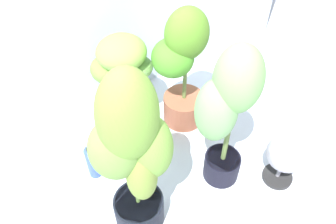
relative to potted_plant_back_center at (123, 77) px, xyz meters
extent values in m
plane|color=silver|center=(-0.02, -0.56, -0.40)|extent=(8.00, 8.00, 0.00)
cylinder|color=slate|center=(0.01, 0.00, -0.29)|extent=(0.25, 0.25, 0.22)
cylinder|color=#412C20|center=(0.01, 0.00, -0.19)|extent=(0.23, 0.23, 0.02)
cylinder|color=olive|center=(0.01, 0.00, 0.03)|extent=(0.02, 0.02, 0.42)
ellipsoid|color=#77A744|center=(0.01, 0.00, 0.19)|extent=(0.43, 0.43, 0.18)
ellipsoid|color=#69A73A|center=(-0.08, 0.03, 0.08)|extent=(0.25, 0.27, 0.16)
ellipsoid|color=#68974A|center=(0.07, -0.03, 0.06)|extent=(0.29, 0.27, 0.14)
cylinder|color=black|center=(0.26, -0.70, -0.32)|extent=(0.21, 0.21, 0.17)
cylinder|color=#462D23|center=(0.26, -0.70, -0.24)|extent=(0.20, 0.20, 0.02)
cylinder|color=olive|center=(0.26, -0.70, 0.11)|extent=(0.03, 0.03, 0.68)
ellipsoid|color=#7AB562|center=(0.26, -0.70, 0.37)|extent=(0.35, 0.35, 0.37)
ellipsoid|color=#78AB68|center=(0.18, -0.68, 0.19)|extent=(0.27, 0.27, 0.38)
cylinder|color=brown|center=(0.34, -0.19, -0.30)|extent=(0.27, 0.27, 0.20)
cylinder|color=#443718|center=(0.34, -0.19, -0.21)|extent=(0.25, 0.25, 0.02)
cylinder|color=#5F783C|center=(0.34, -0.19, 0.08)|extent=(0.02, 0.02, 0.56)
ellipsoid|color=#538428|center=(0.34, -0.19, 0.30)|extent=(0.29, 0.26, 0.32)
ellipsoid|color=#478E29|center=(0.25, -0.17, 0.15)|extent=(0.30, 0.30, 0.24)
cylinder|color=black|center=(-0.29, -0.69, -0.31)|extent=(0.27, 0.27, 0.19)
cylinder|color=#402C1F|center=(-0.29, -0.69, -0.22)|extent=(0.24, 0.24, 0.02)
cylinder|color=olive|center=(-0.29, -0.69, 0.15)|extent=(0.02, 0.02, 0.73)
ellipsoid|color=#76A73D|center=(-0.29, -0.69, 0.43)|extent=(0.32, 0.30, 0.46)
ellipsoid|color=#739D47|center=(-0.36, -0.67, 0.24)|extent=(0.30, 0.28, 0.33)
ellipsoid|color=#75A540|center=(-0.22, -0.71, 0.21)|extent=(0.22, 0.23, 0.37)
ellipsoid|color=olive|center=(-0.28, -0.74, 0.08)|extent=(0.21, 0.21, 0.33)
cylinder|color=black|center=(0.54, -0.91, -0.39)|extent=(0.18, 0.18, 0.03)
cylinder|color=#A09CAB|center=(0.54, -0.91, -0.32)|extent=(0.02, 0.02, 0.11)
sphere|color=#A09CAB|center=(0.54, -0.91, -0.15)|extent=(0.23, 0.23, 0.23)
cylinder|color=blue|center=(-0.38, -0.28, -0.29)|extent=(0.08, 0.08, 0.23)
cylinder|color=black|center=(-0.38, -0.28, -0.16)|extent=(0.04, 0.04, 0.02)
camera|label=1|loc=(-0.65, -1.54, 1.40)|focal=36.97mm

